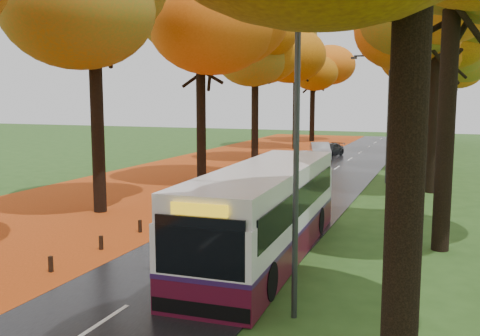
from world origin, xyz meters
The scene contains 13 objects.
road centered at (0.00, 25.00, 0.02)m, with size 6.50×90.00×0.04m, color black.
centre_line centered at (0.00, 25.00, 0.04)m, with size 0.12×90.00×0.01m, color silver.
leaf_verge centered at (-9.00, 25.00, 0.01)m, with size 12.00×90.00×0.02m, color maroon.
leaf_drift centered at (-3.05, 25.00, 0.04)m, with size 0.90×90.00×0.01m, color #CC4B14.
trees_left centered at (-7.18, 27.06, 9.53)m, with size 9.20×74.00×13.88m.
trees_right centered at (7.19, 26.91, 9.69)m, with size 9.30×74.20×13.96m.
streetlamp_near centered at (3.95, 8.00, 4.71)m, with size 2.45×0.18×8.00m.
streetlamp_mid centered at (3.95, 30.00, 4.71)m, with size 2.45×0.18×8.00m.
streetlamp_far centered at (3.95, 52.00, 4.71)m, with size 2.45×0.18×8.00m.
bus centered at (1.95, 12.57, 1.62)m, with size 3.07×11.57×3.02m.
car_white centered at (-2.35, 35.12, 0.71)m, with size 1.59×3.95×1.35m, color white.
car_silver centered at (-2.35, 40.72, 0.77)m, with size 1.54×4.42×1.46m, color #9D9FA5.
car_dark centered at (-2.13, 43.76, 0.60)m, with size 1.58×3.87×1.12m, color black.
Camera 1 is at (7.42, -4.19, 5.39)m, focal length 40.00 mm.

